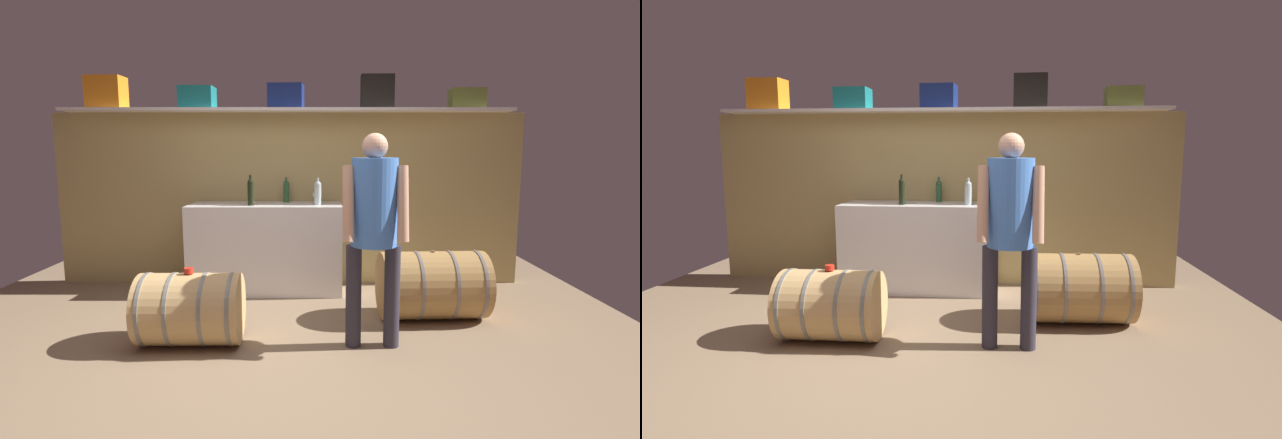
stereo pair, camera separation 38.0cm
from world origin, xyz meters
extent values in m
cube|color=#8A7055|center=(0.00, 0.55, -0.01)|extent=(6.42, 7.60, 0.02)
cube|color=tan|center=(0.00, 2.20, 0.97)|extent=(5.22, 0.10, 1.94)
cube|color=silver|center=(0.00, 2.05, 1.95)|extent=(4.81, 0.40, 0.03)
cube|color=orange|center=(-1.95, 2.05, 2.14)|extent=(0.38, 0.27, 0.34)
cube|color=#157477|center=(-0.97, 2.05, 2.09)|extent=(0.36, 0.29, 0.23)
cube|color=navy|center=(-0.01, 2.05, 2.10)|extent=(0.38, 0.31, 0.26)
cube|color=black|center=(0.97, 2.05, 2.15)|extent=(0.36, 0.23, 0.35)
cube|color=olive|center=(1.93, 2.05, 2.07)|extent=(0.36, 0.26, 0.21)
cube|color=silver|center=(-0.23, 1.85, 0.48)|extent=(1.63, 0.58, 0.95)
cylinder|color=#AFC0C0|center=(0.33, 1.78, 1.05)|extent=(0.08, 0.08, 0.20)
sphere|color=#AFC0C0|center=(0.33, 1.78, 1.17)|extent=(0.07, 0.07, 0.07)
cylinder|color=#AFC0C0|center=(0.33, 1.78, 1.21)|extent=(0.03, 0.03, 0.06)
cylinder|color=#295530|center=(-0.02, 2.05, 1.05)|extent=(0.07, 0.07, 0.19)
sphere|color=#295530|center=(-0.02, 2.05, 1.16)|extent=(0.06, 0.06, 0.06)
cylinder|color=#295530|center=(-0.02, 2.05, 1.20)|extent=(0.02, 0.02, 0.06)
cylinder|color=black|center=(-0.37, 1.73, 1.07)|extent=(0.07, 0.07, 0.23)
sphere|color=black|center=(-0.37, 1.73, 1.20)|extent=(0.06, 0.06, 0.06)
cylinder|color=black|center=(-0.37, 1.73, 1.24)|extent=(0.02, 0.02, 0.07)
cylinder|color=white|center=(0.30, 2.00, 0.96)|extent=(0.07, 0.07, 0.00)
cylinder|color=white|center=(0.30, 2.00, 0.99)|extent=(0.01, 0.01, 0.06)
sphere|color=white|center=(0.30, 2.00, 1.04)|extent=(0.07, 0.07, 0.07)
sphere|color=maroon|center=(0.30, 2.00, 1.03)|extent=(0.04, 0.04, 0.04)
cylinder|color=tan|center=(-0.67, 0.40, 0.29)|extent=(0.80, 0.57, 0.56)
cylinder|color=slate|center=(-1.01, 0.40, 0.29)|extent=(0.04, 0.58, 0.58)
cylinder|color=slate|center=(-0.80, 0.40, 0.29)|extent=(0.04, 0.58, 0.58)
cylinder|color=slate|center=(-0.55, 0.40, 0.29)|extent=(0.04, 0.58, 0.58)
cylinder|color=slate|center=(-0.34, 0.40, 0.29)|extent=(0.04, 0.58, 0.58)
cylinder|color=#984E51|center=(-0.67, 0.40, 0.58)|extent=(0.04, 0.04, 0.01)
cylinder|color=#AD8248|center=(1.37, 0.99, 0.31)|extent=(0.98, 0.66, 0.61)
cylinder|color=slate|center=(0.97, 0.97, 0.31)|extent=(0.06, 0.62, 0.62)
cylinder|color=slate|center=(1.22, 0.98, 0.31)|extent=(0.06, 0.62, 0.62)
cylinder|color=slate|center=(1.52, 1.00, 0.31)|extent=(0.06, 0.62, 0.62)
cylinder|color=slate|center=(1.77, 1.01, 0.31)|extent=(0.06, 0.62, 0.62)
cylinder|color=brown|center=(1.37, 0.99, 0.62)|extent=(0.04, 0.04, 0.01)
cylinder|color=red|center=(-0.68, 0.40, 0.60)|extent=(0.07, 0.07, 0.04)
cylinder|color=#302D39|center=(0.61, 0.36, 0.40)|extent=(0.12, 0.12, 0.81)
cylinder|color=#302D39|center=(0.91, 0.36, 0.40)|extent=(0.12, 0.12, 0.81)
cylinder|color=#467FDA|center=(0.76, 0.36, 1.14)|extent=(0.35, 0.35, 0.67)
sphere|color=tan|center=(0.76, 0.36, 1.56)|extent=(0.19, 0.19, 0.19)
cylinder|color=tan|center=(0.56, 0.26, 1.14)|extent=(0.09, 0.20, 0.57)
cylinder|color=tan|center=(0.96, 0.25, 1.14)|extent=(0.09, 0.20, 0.57)
camera|label=1|loc=(0.35, -3.21, 1.53)|focal=26.74mm
camera|label=2|loc=(0.73, -3.20, 1.53)|focal=26.74mm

